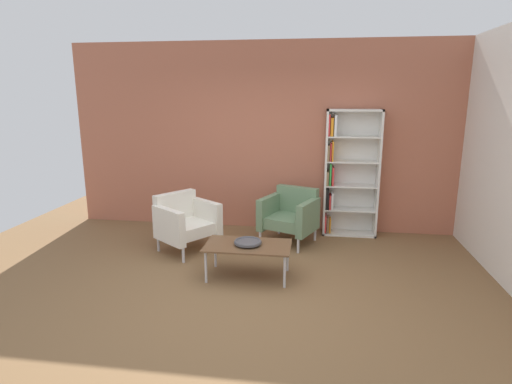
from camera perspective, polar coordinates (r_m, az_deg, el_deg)
The scene contains 7 objects.
ground_plane at distance 4.62m, azimuth -1.18°, elevation -13.98°, with size 8.32×8.32×0.00m, color brown.
brick_back_panel at distance 6.58m, azimuth 2.30°, elevation 7.45°, with size 6.40×0.12×2.90m, color #B2664C.
bookshelf_tall at distance 6.43m, azimuth 12.28°, elevation 2.56°, with size 0.80×0.30×1.90m.
coffee_table_low at distance 4.92m, azimuth -1.11°, elevation -7.55°, with size 1.00×0.56×0.40m.
decorative_bowl at distance 4.89m, azimuth -1.11°, elevation -6.82°, with size 0.32×0.32×0.05m.
armchair_spare_guest at distance 6.07m, azimuth 4.72°, elevation -3.04°, with size 0.90×0.87×0.78m.
armchair_corner_red at distance 5.82m, azimuth -9.65°, elevation -3.92°, with size 0.93×0.95×0.78m.
Camera 1 is at (0.68, -4.05, 2.11)m, focal length 29.30 mm.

